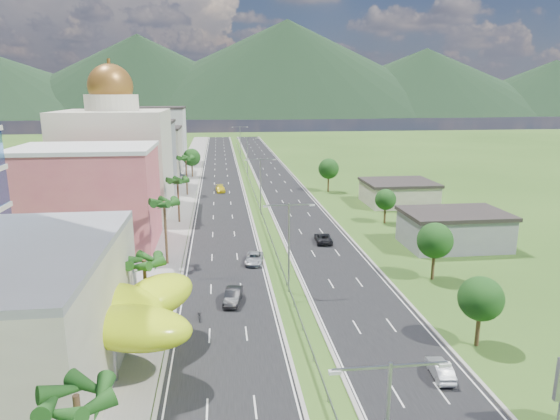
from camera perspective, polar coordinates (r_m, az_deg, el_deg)
name	(u,v)px	position (r m, az deg, el deg)	size (l,w,h in m)	color
ground	(302,331)	(52.03, 2.56, -13.60)	(500.00, 500.00, 0.00)	#2D5119
road_left	(221,180)	(137.71, -6.74, 3.48)	(11.00, 260.00, 0.04)	black
road_right	(276,178)	(138.57, -0.51, 3.63)	(11.00, 260.00, 0.04)	black
sidewalk_left	(186,180)	(138.01, -10.69, 3.38)	(7.00, 260.00, 0.12)	gray
median_guardrail	(253,189)	(120.15, -3.10, 2.38)	(0.10, 216.06, 0.76)	gray
streetlight_median_b	(289,239)	(58.71, 1.02, -3.28)	(6.04, 0.25, 11.00)	gray
streetlight_median_c	(260,180)	(97.47, -2.25, 3.46)	(6.04, 0.25, 11.00)	gray
streetlight_median_d	(247,152)	(141.90, -3.78, 6.58)	(6.04, 0.25, 11.00)	gray
streetlight_median_e	(240,138)	(186.60, -4.58, 8.21)	(6.04, 0.25, 11.00)	gray
lime_canopy	(83,312)	(47.24, -21.63, -10.82)	(18.00, 15.00, 7.40)	#C9E716
pink_shophouse	(88,199)	(81.84, -21.07, 1.16)	(20.00, 15.00, 15.00)	#D15564
domed_building	(116,155)	(103.40, -18.26, 5.95)	(20.00, 20.00, 28.70)	beige
midrise_grey	(141,156)	(128.08, -15.60, 5.94)	(16.00, 15.00, 16.00)	gray
midrise_beige	(153,152)	(149.89, -14.36, 6.46)	(16.00, 15.00, 13.00)	#9F9983
midrise_white	(161,136)	(172.36, -13.47, 8.21)	(16.00, 15.00, 18.00)	silver
shed_near	(454,231)	(82.02, 19.24, -2.26)	(15.00, 10.00, 5.00)	gray
shed_far	(398,194)	(109.67, 13.37, 1.80)	(14.00, 12.00, 4.40)	#9F9983
palm_tree_a	(77,404)	(29.37, -22.22, -19.80)	(3.60, 3.60, 9.10)	#47301C
palm_tree_b	(144,264)	(51.05, -15.27, -6.01)	(3.60, 3.60, 8.10)	#47301C
palm_tree_c	(164,205)	(69.76, -13.09, 0.55)	(3.60, 3.60, 9.60)	#47301C
palm_tree_d	(178,182)	(92.40, -11.63, 3.14)	(3.60, 3.60, 8.60)	#47301C
palm_tree_e	(186,160)	(116.93, -10.72, 5.68)	(3.60, 3.60, 9.40)	#47301C
leafy_tree_lfar	(192,157)	(142.03, -10.06, 5.94)	(4.90, 4.90, 8.05)	#47301C
leafy_tree_ra	(481,299)	(50.79, 21.97, -9.39)	(4.20, 4.20, 6.90)	#47301C
leafy_tree_rb	(435,241)	(66.25, 17.29, -3.37)	(4.55, 4.55, 7.47)	#47301C
leafy_tree_rc	(386,200)	(92.75, 11.97, 1.16)	(3.85, 3.85, 6.33)	#47301C
leafy_tree_rd	(329,169)	(119.90, 5.58, 4.72)	(4.90, 4.90, 8.05)	#47301C
mountain_ridge	(287,116)	(500.85, 0.83, 10.74)	(860.00, 140.00, 90.00)	black
car_dark_left	(233,296)	(58.01, -5.40, -9.76)	(1.71, 4.91, 1.62)	black
car_silver_mid_left	(254,258)	(70.50, -2.97, -5.53)	(2.32, 5.04, 1.40)	#9B9EA2
car_yellow_far_left	(220,189)	(120.65, -6.83, 2.43)	(2.06, 5.07, 1.47)	yellow
car_silver_right	(440,369)	(46.31, 17.85, -16.93)	(1.45, 4.15, 1.37)	#A4A7AC
car_dark_far_right	(323,238)	(80.13, 4.97, -3.19)	(2.43, 5.27, 1.46)	black
motorcycle	(199,314)	(54.58, -9.21, -11.66)	(0.57, 1.88, 1.20)	black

